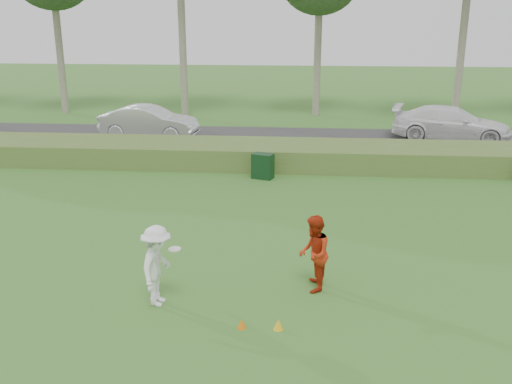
# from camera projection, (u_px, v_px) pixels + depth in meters

# --- Properties ---
(ground) EXTENTS (120.00, 120.00, 0.00)m
(ground) POSITION_uv_depth(u_px,v_px,m) (241.00, 301.00, 12.66)
(ground) COLOR #2F6822
(ground) RESTS_ON ground
(reed_strip) EXTENTS (80.00, 3.00, 0.90)m
(reed_strip) POSITION_uv_depth(u_px,v_px,m) (272.00, 154.00, 23.93)
(reed_strip) COLOR #476729
(reed_strip) RESTS_ON ground
(park_road) EXTENTS (80.00, 6.00, 0.06)m
(park_road) POSITION_uv_depth(u_px,v_px,m) (278.00, 139.00, 28.81)
(park_road) COLOR #2D2D2D
(park_road) RESTS_ON ground
(player_white) EXTENTS (0.94, 1.24, 1.81)m
(player_white) POSITION_uv_depth(u_px,v_px,m) (157.00, 266.00, 12.31)
(player_white) COLOR white
(player_white) RESTS_ON ground
(player_red) EXTENTS (0.70, 0.89, 1.79)m
(player_red) POSITION_uv_depth(u_px,v_px,m) (314.00, 254.00, 12.96)
(player_red) COLOR #B72A0F
(player_red) RESTS_ON ground
(cone_orange) EXTENTS (0.19, 0.19, 0.21)m
(cone_orange) POSITION_uv_depth(u_px,v_px,m) (242.00, 324.00, 11.56)
(cone_orange) COLOR orange
(cone_orange) RESTS_ON ground
(cone_yellow) EXTENTS (0.21, 0.21, 0.23)m
(cone_yellow) POSITION_uv_depth(u_px,v_px,m) (278.00, 324.00, 11.51)
(cone_yellow) COLOR gold
(cone_yellow) RESTS_ON ground
(utility_cabinet) EXTENTS (0.90, 0.71, 0.98)m
(utility_cabinet) POSITION_uv_depth(u_px,v_px,m) (263.00, 166.00, 21.96)
(utility_cabinet) COLOR black
(utility_cabinet) RESTS_ON ground
(car_mid) EXTENTS (5.04, 2.17, 1.61)m
(car_mid) POSITION_uv_depth(u_px,v_px,m) (149.00, 122.00, 28.78)
(car_mid) COLOR silver
(car_mid) RESTS_ON park_road
(car_right) EXTENTS (6.11, 3.65, 1.66)m
(car_right) POSITION_uv_depth(u_px,v_px,m) (452.00, 124.00, 28.26)
(car_right) COLOR white
(car_right) RESTS_ON park_road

